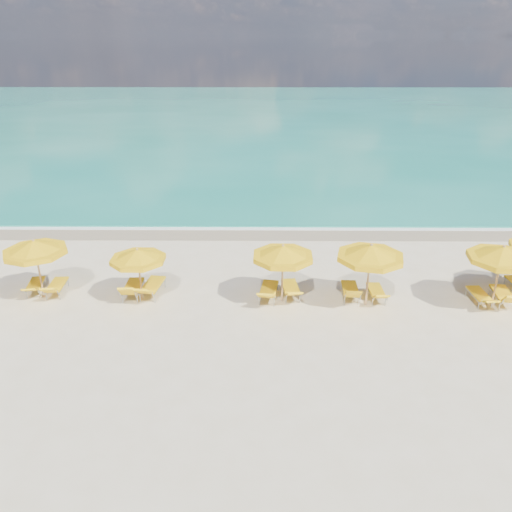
{
  "coord_description": "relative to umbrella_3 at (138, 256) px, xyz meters",
  "views": [
    {
      "loc": [
        0.14,
        -17.43,
        9.57
      ],
      "look_at": [
        0.0,
        1.5,
        1.2
      ],
      "focal_mm": 35.0,
      "sensor_mm": 36.0,
      "label": 1
    }
  ],
  "objects": [
    {
      "name": "wet_sand_band",
      "position": [
        4.51,
        7.46,
        -1.87
      ],
      "size": [
        120.0,
        2.6,
        0.01
      ],
      "primitive_type": "cube",
      "color": "tan",
      "rests_on": "ground"
    },
    {
      "name": "lounger_4_right",
      "position": [
        5.91,
        0.29,
        -1.65
      ],
      "size": [
        0.79,
        1.91,
        0.76
      ],
      "rotation": [
        0.0,
        0.0,
        0.1
      ],
      "color": "#A5A8AD",
      "rests_on": "ground"
    },
    {
      "name": "ground_plane",
      "position": [
        4.51,
        0.06,
        -1.87
      ],
      "size": [
        120.0,
        120.0,
        0.0
      ],
      "primitive_type": "plane",
      "color": "beige"
    },
    {
      "name": "lounger_2_left",
      "position": [
        -4.45,
        0.59,
        -1.67
      ],
      "size": [
        0.84,
        1.77,
        0.67
      ],
      "rotation": [
        0.0,
        0.0,
        0.18
      ],
      "color": "#A5A8AD",
      "rests_on": "ground"
    },
    {
      "name": "umbrella_4",
      "position": [
        5.54,
        -0.11,
        0.19
      ],
      "size": [
        3.16,
        3.16,
        2.42
      ],
      "rotation": [
        0.0,
        0.0,
        -0.42
      ],
      "color": "tan",
      "rests_on": "ground"
    },
    {
      "name": "lounger_6_left",
      "position": [
        13.24,
        -0.17,
        -1.67
      ],
      "size": [
        0.63,
        1.78,
        0.66
      ],
      "rotation": [
        0.0,
        0.0,
        0.04
      ],
      "color": "#A5A8AD",
      "rests_on": "ground"
    },
    {
      "name": "ocean",
      "position": [
        4.51,
        48.06,
        -1.87
      ],
      "size": [
        120.0,
        80.0,
        0.3
      ],
      "primitive_type": "cube",
      "color": "#167D67",
      "rests_on": "ground"
    },
    {
      "name": "umbrella_2",
      "position": [
        -3.99,
        0.2,
        0.24
      ],
      "size": [
        2.61,
        2.61,
        2.48
      ],
      "rotation": [
        0.0,
        0.0,
        0.07
      ],
      "color": "tan",
      "rests_on": "ground"
    },
    {
      "name": "lounger_3_right",
      "position": [
        0.35,
        0.36,
        -1.63
      ],
      "size": [
        0.93,
        2.08,
        0.88
      ],
      "rotation": [
        0.0,
        0.0,
        -0.13
      ],
      "color": "#A5A8AD",
      "rests_on": "ground"
    },
    {
      "name": "lounger_6_right",
      "position": [
        14.12,
        -0.23,
        -1.64
      ],
      "size": [
        0.83,
        1.93,
        0.9
      ],
      "rotation": [
        0.0,
        0.0,
        -0.11
      ],
      "color": "#A5A8AD",
      "rests_on": "ground"
    },
    {
      "name": "umbrella_5",
      "position": [
        8.77,
        -0.4,
        0.33
      ],
      "size": [
        2.93,
        2.93,
        2.59
      ],
      "rotation": [
        0.0,
        0.0,
        0.16
      ],
      "color": "tan",
      "rests_on": "ground"
    },
    {
      "name": "lounger_2_right",
      "position": [
        -3.53,
        0.45,
        -1.66
      ],
      "size": [
        0.69,
        1.8,
        0.79
      ],
      "rotation": [
        0.0,
        0.0,
        0.06
      ],
      "color": "#A5A8AD",
      "rests_on": "ground"
    },
    {
      "name": "lounger_4_left",
      "position": [
        5.02,
        0.07,
        -1.64
      ],
      "size": [
        0.92,
        2.02,
        0.85
      ],
      "rotation": [
        0.0,
        0.0,
        -0.15
      ],
      "color": "#A5A8AD",
      "rests_on": "ground"
    },
    {
      "name": "umbrella_6",
      "position": [
        13.63,
        -0.45,
        0.31
      ],
      "size": [
        3.05,
        3.05,
        2.56
      ],
      "rotation": [
        0.0,
        0.0,
        0.24
      ],
      "color": "tan",
      "rests_on": "ground"
    },
    {
      "name": "umbrella_3",
      "position": [
        0.0,
        0.0,
        0.0
      ],
      "size": [
        2.83,
        2.83,
        2.2
      ],
      "rotation": [
        0.0,
        0.0,
        0.39
      ],
      "color": "tan",
      "rests_on": "ground"
    },
    {
      "name": "whitecap_near",
      "position": [
        -1.49,
        17.06,
        -1.87
      ],
      "size": [
        14.0,
        0.36,
        0.05
      ],
      "primitive_type": "cube",
      "color": "white",
      "rests_on": "ground"
    },
    {
      "name": "lounger_5_right",
      "position": [
        9.27,
        0.08,
        -1.67
      ],
      "size": [
        0.59,
        1.72,
        0.72
      ],
      "rotation": [
        0.0,
        0.0,
        0.01
      ],
      "color": "#A5A8AD",
      "rests_on": "ground"
    },
    {
      "name": "foam_line",
      "position": [
        4.51,
        8.26,
        -1.87
      ],
      "size": [
        120.0,
        1.2,
        0.03
      ],
      "primitive_type": "cube",
      "color": "white",
      "rests_on": "ground"
    },
    {
      "name": "whitecap_far",
      "position": [
        12.51,
        24.06,
        -1.87
      ],
      "size": [
        18.0,
        0.3,
        0.05
      ],
      "primitive_type": "cube",
      "color": "white",
      "rests_on": "ground"
    },
    {
      "name": "lounger_5_left",
      "position": [
        8.25,
        0.14,
        -1.64
      ],
      "size": [
        0.71,
        1.85,
        0.88
      ],
      "rotation": [
        0.0,
        0.0,
        -0.05
      ],
      "color": "#A5A8AD",
      "rests_on": "ground"
    },
    {
      "name": "lounger_3_left",
      "position": [
        -0.41,
        0.28,
        -1.64
      ],
      "size": [
        0.66,
        1.86,
        0.92
      ],
      "rotation": [
        0.0,
        0.0,
        0.01
      ],
      "color": "#A5A8AD",
      "rests_on": "ground"
    }
  ]
}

